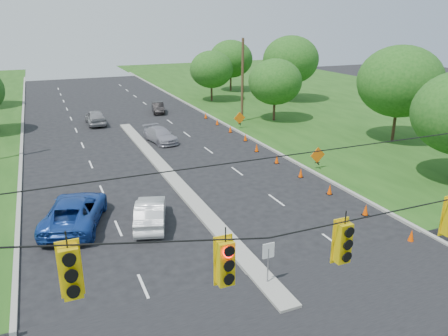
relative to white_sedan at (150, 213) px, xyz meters
name	(u,v)px	position (x,y,z in m)	size (l,w,h in m)	color
curb_left	(21,158)	(-6.89, 16.27, -0.74)	(0.25, 110.00, 0.16)	gray
curb_right	(242,134)	(13.31, 16.27, -0.74)	(0.25, 110.00, 0.16)	gray
median	(170,176)	(3.21, 7.27, -0.74)	(1.00, 34.00, 0.18)	gray
median_sign	(268,256)	(3.21, -7.73, 0.72)	(0.55, 0.06, 2.05)	gray
signal_span	(401,265)	(3.16, -14.73, 4.23)	(25.60, 0.32, 9.00)	#422D1C
utility_pole_far_right	(242,81)	(15.71, 21.27, 3.76)	(0.28, 0.28, 9.00)	#422D1C
cone_1	(411,236)	(11.93, -7.23, -0.39)	(0.32, 0.32, 0.70)	#FF4900
cone_2	(366,210)	(11.93, -3.73, -0.39)	(0.32, 0.32, 0.70)	#FF4900
cone_3	(330,189)	(11.93, -0.23, -0.39)	(0.32, 0.32, 0.70)	#FF4900
cone_4	(301,173)	(11.93, 3.27, -0.39)	(0.32, 0.32, 0.70)	#FF4900
cone_5	(277,159)	(11.93, 6.77, -0.39)	(0.32, 0.32, 0.70)	#FF4900
cone_6	(257,148)	(11.93, 10.27, -0.39)	(0.32, 0.32, 0.70)	#FF4900
cone_7	(245,137)	(12.53, 13.77, -0.39)	(0.32, 0.32, 0.70)	#FF4900
cone_8	(230,129)	(12.53, 17.27, -0.39)	(0.32, 0.32, 0.70)	#FF4900
cone_9	(217,122)	(12.53, 20.77, -0.39)	(0.32, 0.32, 0.70)	#FF4900
cone_10	(206,115)	(12.53, 24.27, -0.39)	(0.32, 0.32, 0.70)	#FF4900
work_sign_1	(318,156)	(14.01, 4.27, 0.35)	(1.27, 0.58, 1.37)	black
work_sign_2	(240,119)	(14.01, 18.27, 0.35)	(1.27, 0.58, 1.37)	black
tree_8	(400,81)	(25.21, 8.27, 4.83)	(7.56, 7.56, 8.82)	black
tree_9	(275,82)	(19.21, 20.27, 3.59)	(5.88, 5.88, 6.86)	black
tree_10	(291,60)	(27.21, 30.27, 4.83)	(7.56, 7.56, 8.82)	black
tree_11	(231,59)	(23.21, 41.27, 4.21)	(6.72, 6.72, 7.84)	black
tree_12	(211,69)	(17.21, 34.27, 3.59)	(5.88, 5.88, 6.86)	black
white_sedan	(150,213)	(0.00, 0.00, 0.00)	(1.57, 4.51, 1.49)	silver
blue_pickup	(75,211)	(-3.88, 1.62, 0.10)	(2.80, 6.07, 1.69)	#183D96
silver_car_far	(160,135)	(5.07, 16.58, -0.07)	(1.88, 4.63, 1.34)	#928F9B
silver_car_oncoming	(95,117)	(0.46, 26.17, 0.06)	(1.90, 4.71, 1.61)	gray
dark_car_receding	(158,108)	(8.30, 29.47, -0.11)	(1.34, 3.83, 1.26)	black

